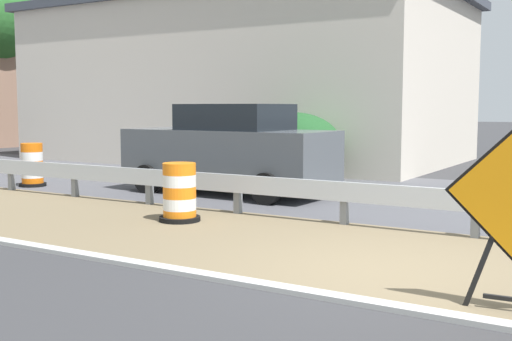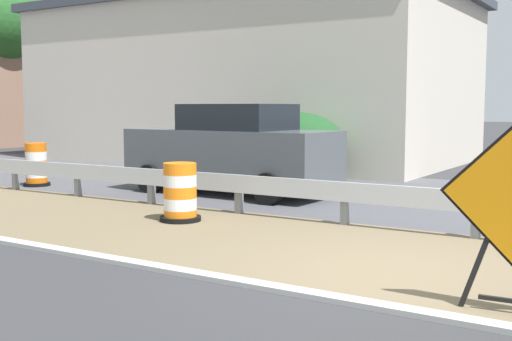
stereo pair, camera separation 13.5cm
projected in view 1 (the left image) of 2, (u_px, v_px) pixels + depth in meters
The scene contains 10 objects.
ground_plane at pixel (393, 273), 7.37m from camera, with size 160.00×160.00×0.00m, color #333335.
median_dirt_strip at pixel (413, 259), 8.02m from camera, with size 3.92×120.00×0.01m, color #706047.
far_lane_asphalt at pixel (499, 203), 12.74m from camera, with size 7.19×120.00×0.00m, color #4C4C51.
curb_near_edge at pixel (349, 302), 6.27m from camera, with size 0.20×120.00×0.11m, color #ADADA8.
traffic_barrel_nearest at pixel (180, 195), 10.68m from camera, with size 0.70×0.70×0.98m.
traffic_barrel_close at pixel (32, 167), 15.39m from camera, with size 0.64×0.64×1.05m.
car_lead_near_lane at pixel (229, 149), 14.00m from camera, with size 2.15×4.83×1.98m.
roadside_shop_near at pixel (247, 81), 23.47m from camera, with size 9.04×15.32×5.69m.
utility_pole_near at pixel (236, 34), 19.63m from camera, with size 0.24×1.80×8.01m.
bush_roadside at pixel (294, 147), 16.48m from camera, with size 2.51×2.51×1.78m, color #1E4C23.
Camera 1 is at (-6.99, -2.39, 1.91)m, focal length 44.67 mm.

